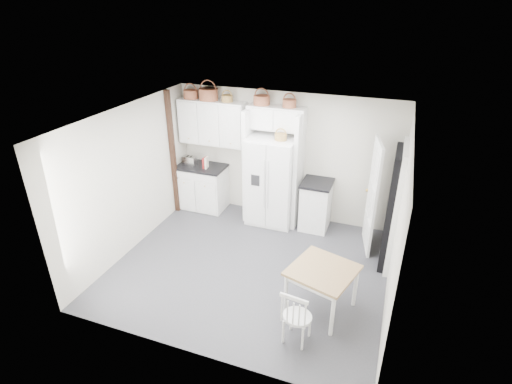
% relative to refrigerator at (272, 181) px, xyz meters
% --- Properties ---
extents(floor, '(4.50, 4.50, 0.00)m').
position_rel_refrigerator_xyz_m(floor, '(0.15, -1.64, -0.90)').
color(floor, '#37373D').
rests_on(floor, ground).
extents(ceiling, '(4.50, 4.50, 0.00)m').
position_rel_refrigerator_xyz_m(ceiling, '(0.15, -1.64, 1.70)').
color(ceiling, white).
rests_on(ceiling, wall_back).
extents(wall_back, '(4.50, 0.00, 4.50)m').
position_rel_refrigerator_xyz_m(wall_back, '(0.15, 0.36, 0.40)').
color(wall_back, beige).
rests_on(wall_back, floor).
extents(wall_left, '(0.00, 4.00, 4.00)m').
position_rel_refrigerator_xyz_m(wall_left, '(-2.10, -1.64, 0.40)').
color(wall_left, beige).
rests_on(wall_left, floor).
extents(wall_right, '(0.00, 4.00, 4.00)m').
position_rel_refrigerator_xyz_m(wall_right, '(2.40, -1.64, 0.40)').
color(wall_right, beige).
rests_on(wall_right, floor).
extents(refrigerator, '(0.93, 0.75, 1.80)m').
position_rel_refrigerator_xyz_m(refrigerator, '(0.00, 0.00, 0.00)').
color(refrigerator, white).
rests_on(refrigerator, floor).
extents(base_cab_left, '(1.01, 0.64, 0.93)m').
position_rel_refrigerator_xyz_m(base_cab_left, '(-1.61, 0.06, -0.43)').
color(base_cab_left, white).
rests_on(base_cab_left, floor).
extents(base_cab_right, '(0.54, 0.65, 0.95)m').
position_rel_refrigerator_xyz_m(base_cab_right, '(0.90, 0.06, -0.42)').
color(base_cab_right, white).
rests_on(base_cab_right, floor).
extents(dining_table, '(1.07, 1.07, 0.72)m').
position_rel_refrigerator_xyz_m(dining_table, '(1.49, -2.25, -0.54)').
color(dining_table, brown).
rests_on(dining_table, floor).
extents(windsor_chair, '(0.43, 0.40, 0.80)m').
position_rel_refrigerator_xyz_m(windsor_chair, '(1.32, -2.95, -0.50)').
color(windsor_chair, white).
rests_on(windsor_chair, floor).
extents(counter_left, '(1.05, 0.68, 0.04)m').
position_rel_refrigerator_xyz_m(counter_left, '(-1.61, 0.06, 0.06)').
color(counter_left, black).
rests_on(counter_left, base_cab_left).
extents(counter_right, '(0.58, 0.69, 0.04)m').
position_rel_refrigerator_xyz_m(counter_right, '(0.90, 0.06, 0.07)').
color(counter_right, black).
rests_on(counter_right, base_cab_right).
extents(toaster, '(0.30, 0.18, 0.20)m').
position_rel_refrigerator_xyz_m(toaster, '(-1.83, -0.01, 0.18)').
color(toaster, silver).
rests_on(toaster, counter_left).
extents(cookbook_red, '(0.05, 0.16, 0.23)m').
position_rel_refrigerator_xyz_m(cookbook_red, '(-1.46, -0.02, 0.19)').
color(cookbook_red, maroon).
rests_on(cookbook_red, counter_left).
extents(cookbook_cream, '(0.05, 0.16, 0.24)m').
position_rel_refrigerator_xyz_m(cookbook_cream, '(-1.43, -0.02, 0.20)').
color(cookbook_cream, beige).
rests_on(cookbook_cream, counter_left).
extents(basket_upper_a, '(0.30, 0.30, 0.17)m').
position_rel_refrigerator_xyz_m(basket_upper_a, '(-1.80, 0.19, 1.54)').
color(basket_upper_a, brown).
rests_on(basket_upper_a, upper_cabinet).
extents(basket_upper_b, '(0.38, 0.38, 0.22)m').
position_rel_refrigerator_xyz_m(basket_upper_b, '(-1.41, 0.19, 1.56)').
color(basket_upper_b, brown).
rests_on(basket_upper_b, upper_cabinet).
extents(basket_upper_c, '(0.22, 0.22, 0.13)m').
position_rel_refrigerator_xyz_m(basket_upper_c, '(-1.01, 0.19, 1.52)').
color(basket_upper_c, brown).
rests_on(basket_upper_c, upper_cabinet).
extents(basket_bridge_a, '(0.31, 0.31, 0.18)m').
position_rel_refrigerator_xyz_m(basket_bridge_a, '(-0.30, 0.19, 1.54)').
color(basket_bridge_a, brown).
rests_on(basket_bridge_a, bridge_cabinet).
extents(basket_bridge_b, '(0.26, 0.26, 0.15)m').
position_rel_refrigerator_xyz_m(basket_bridge_b, '(0.24, 0.19, 1.52)').
color(basket_bridge_b, brown).
rests_on(basket_bridge_b, bridge_cabinet).
extents(basket_fridge_b, '(0.23, 0.23, 0.12)m').
position_rel_refrigerator_xyz_m(basket_fridge_b, '(0.18, -0.10, 0.96)').
color(basket_fridge_b, brown).
rests_on(basket_fridge_b, refrigerator).
extents(upper_cabinet, '(1.40, 0.34, 0.90)m').
position_rel_refrigerator_xyz_m(upper_cabinet, '(-1.35, 0.19, 1.00)').
color(upper_cabinet, white).
rests_on(upper_cabinet, wall_back).
extents(bridge_cabinet, '(1.12, 0.34, 0.45)m').
position_rel_refrigerator_xyz_m(bridge_cabinet, '(0.00, 0.19, 1.23)').
color(bridge_cabinet, white).
rests_on(bridge_cabinet, wall_back).
extents(fridge_panel_left, '(0.08, 0.60, 2.30)m').
position_rel_refrigerator_xyz_m(fridge_panel_left, '(-0.51, 0.06, 0.25)').
color(fridge_panel_left, white).
rests_on(fridge_panel_left, floor).
extents(fridge_panel_right, '(0.08, 0.60, 2.30)m').
position_rel_refrigerator_xyz_m(fridge_panel_right, '(0.51, 0.06, 0.25)').
color(fridge_panel_right, white).
rests_on(fridge_panel_right, floor).
extents(trim_post, '(0.09, 0.09, 2.60)m').
position_rel_refrigerator_xyz_m(trim_post, '(-2.05, -0.29, 0.40)').
color(trim_post, black).
rests_on(trim_post, floor).
extents(doorway_void, '(0.18, 0.85, 2.05)m').
position_rel_refrigerator_xyz_m(doorway_void, '(2.31, -0.64, 0.13)').
color(doorway_void, black).
rests_on(doorway_void, floor).
extents(door_slab, '(0.21, 0.79, 2.05)m').
position_rel_refrigerator_xyz_m(door_slab, '(1.95, -0.31, 0.13)').
color(door_slab, white).
rests_on(door_slab, floor).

